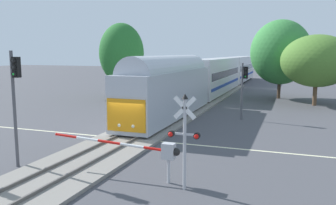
{
  "coord_description": "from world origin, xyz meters",
  "views": [
    {
      "loc": [
        10.11,
        -20.49,
        5.72
      ],
      "look_at": [
        1.3,
        3.87,
        2.0
      ],
      "focal_mm": 37.29,
      "sensor_mm": 36.0,
      "label": 1
    }
  ],
  "objects_px": {
    "oak_far_right": "(317,61)",
    "crossing_gate_near": "(152,150)",
    "commuter_train": "(217,74)",
    "crossing_gate_far": "(116,102)",
    "traffic_signal_median": "(15,90)",
    "crossing_signal_mast": "(184,132)",
    "oak_behind_train": "(122,53)",
    "elm_centre_background": "(281,52)",
    "traffic_signal_far_side": "(244,82)"
  },
  "relations": [
    {
      "from": "traffic_signal_median",
      "to": "elm_centre_background",
      "type": "bearing_deg",
      "value": 70.98
    },
    {
      "from": "oak_far_right",
      "to": "elm_centre_background",
      "type": "bearing_deg",
      "value": 129.24
    },
    {
      "from": "crossing_gate_far",
      "to": "traffic_signal_far_side",
      "type": "relative_size",
      "value": 1.12
    },
    {
      "from": "commuter_train",
      "to": "crossing_gate_far",
      "type": "xyz_separation_m",
      "value": [
        -4.56,
        -21.09,
        -1.32
      ]
    },
    {
      "from": "crossing_signal_mast",
      "to": "oak_far_right",
      "type": "height_order",
      "value": "oak_far_right"
    },
    {
      "from": "crossing_gate_far",
      "to": "oak_far_right",
      "type": "height_order",
      "value": "oak_far_right"
    },
    {
      "from": "crossing_gate_near",
      "to": "oak_far_right",
      "type": "distance_m",
      "value": 28.26
    },
    {
      "from": "elm_centre_background",
      "to": "oak_behind_train",
      "type": "relative_size",
      "value": 1.05
    },
    {
      "from": "elm_centre_background",
      "to": "oak_behind_train",
      "type": "height_order",
      "value": "elm_centre_background"
    },
    {
      "from": "oak_far_right",
      "to": "crossing_gate_near",
      "type": "bearing_deg",
      "value": -106.62
    },
    {
      "from": "crossing_signal_mast",
      "to": "crossing_gate_far",
      "type": "relative_size",
      "value": 0.75
    },
    {
      "from": "commuter_train",
      "to": "crossing_signal_mast",
      "type": "xyz_separation_m",
      "value": [
        5.98,
        -34.78,
        -0.25
      ]
    },
    {
      "from": "oak_behind_train",
      "to": "crossing_gate_near",
      "type": "bearing_deg",
      "value": -60.06
    },
    {
      "from": "commuter_train",
      "to": "traffic_signal_far_side",
      "type": "xyz_separation_m",
      "value": [
        6.13,
        -18.28,
        0.52
      ]
    },
    {
      "from": "crossing_gate_far",
      "to": "elm_centre_background",
      "type": "distance_m",
      "value": 23.01
    },
    {
      "from": "commuter_train",
      "to": "crossing_gate_near",
      "type": "height_order",
      "value": "commuter_train"
    },
    {
      "from": "traffic_signal_median",
      "to": "traffic_signal_far_side",
      "type": "relative_size",
      "value": 1.2
    },
    {
      "from": "crossing_gate_near",
      "to": "traffic_signal_median",
      "type": "xyz_separation_m",
      "value": [
        -7.01,
        -0.51,
        2.46
      ]
    },
    {
      "from": "commuter_train",
      "to": "oak_far_right",
      "type": "height_order",
      "value": "oak_far_right"
    },
    {
      "from": "traffic_signal_far_side",
      "to": "oak_behind_train",
      "type": "bearing_deg",
      "value": 151.73
    },
    {
      "from": "crossing_gate_near",
      "to": "crossing_gate_far",
      "type": "distance_m",
      "value": 15.89
    },
    {
      "from": "crossing_signal_mast",
      "to": "crossing_gate_far",
      "type": "xyz_separation_m",
      "value": [
        -10.53,
        13.69,
        -1.08
      ]
    },
    {
      "from": "crossing_gate_near",
      "to": "elm_centre_background",
      "type": "xyz_separation_m",
      "value": [
        4.09,
        31.69,
        4.33
      ]
    },
    {
      "from": "crossing_gate_near",
      "to": "crossing_gate_far",
      "type": "bearing_deg",
      "value": 123.91
    },
    {
      "from": "crossing_gate_far",
      "to": "crossing_gate_near",
      "type": "bearing_deg",
      "value": -56.09
    },
    {
      "from": "traffic_signal_median",
      "to": "crossing_signal_mast",
      "type": "bearing_deg",
      "value": 0.08
    },
    {
      "from": "traffic_signal_median",
      "to": "oak_behind_train",
      "type": "bearing_deg",
      "value": 105.9
    },
    {
      "from": "crossing_gate_near",
      "to": "oak_far_right",
      "type": "xyz_separation_m",
      "value": [
        8.02,
        26.88,
        3.4
      ]
    },
    {
      "from": "oak_far_right",
      "to": "crossing_gate_far",
      "type": "bearing_deg",
      "value": -140.96
    },
    {
      "from": "traffic_signal_median",
      "to": "oak_far_right",
      "type": "height_order",
      "value": "oak_far_right"
    },
    {
      "from": "crossing_gate_far",
      "to": "oak_behind_train",
      "type": "height_order",
      "value": "oak_behind_train"
    },
    {
      "from": "elm_centre_background",
      "to": "traffic_signal_far_side",
      "type": "bearing_deg",
      "value": -98.24
    },
    {
      "from": "crossing_gate_near",
      "to": "elm_centre_background",
      "type": "height_order",
      "value": "elm_centre_background"
    },
    {
      "from": "crossing_signal_mast",
      "to": "oak_far_right",
      "type": "bearing_deg",
      "value": 76.93
    },
    {
      "from": "oak_behind_train",
      "to": "elm_centre_background",
      "type": "bearing_deg",
      "value": 21.28
    },
    {
      "from": "crossing_gate_far",
      "to": "crossing_signal_mast",
      "type": "bearing_deg",
      "value": -52.42
    },
    {
      "from": "elm_centre_background",
      "to": "oak_behind_train",
      "type": "bearing_deg",
      "value": -158.72
    },
    {
      "from": "oak_far_right",
      "to": "oak_behind_train",
      "type": "distance_m",
      "value": 22.31
    },
    {
      "from": "commuter_train",
      "to": "traffic_signal_median",
      "type": "height_order",
      "value": "traffic_signal_median"
    },
    {
      "from": "traffic_signal_median",
      "to": "traffic_signal_far_side",
      "type": "xyz_separation_m",
      "value": [
        8.83,
        16.51,
        -0.64
      ]
    },
    {
      "from": "commuter_train",
      "to": "traffic_signal_median",
      "type": "relative_size",
      "value": 10.36
    },
    {
      "from": "crossing_gate_near",
      "to": "traffic_signal_median",
      "type": "height_order",
      "value": "traffic_signal_median"
    },
    {
      "from": "crossing_gate_far",
      "to": "traffic_signal_median",
      "type": "bearing_deg",
      "value": -82.28
    },
    {
      "from": "traffic_signal_median",
      "to": "traffic_signal_far_side",
      "type": "distance_m",
      "value": 18.73
    },
    {
      "from": "commuter_train",
      "to": "traffic_signal_far_side",
      "type": "bearing_deg",
      "value": -71.46
    },
    {
      "from": "traffic_signal_median",
      "to": "oak_behind_train",
      "type": "xyz_separation_m",
      "value": [
        -7.15,
        25.1,
        1.73
      ]
    },
    {
      "from": "crossing_signal_mast",
      "to": "oak_behind_train",
      "type": "distance_m",
      "value": 29.83
    },
    {
      "from": "traffic_signal_median",
      "to": "oak_far_right",
      "type": "relative_size",
      "value": 0.76
    },
    {
      "from": "crossing_signal_mast",
      "to": "crossing_gate_far",
      "type": "distance_m",
      "value": 17.3
    },
    {
      "from": "crossing_gate_near",
      "to": "crossing_signal_mast",
      "type": "height_order",
      "value": "crossing_signal_mast"
    }
  ]
}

